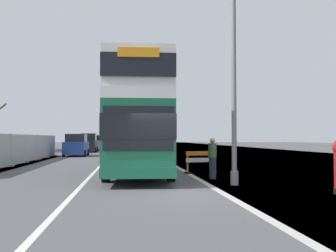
{
  "coord_description": "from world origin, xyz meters",
  "views": [
    {
      "loc": [
        -1.38,
        -10.99,
        1.68
      ],
      "look_at": [
        0.4,
        4.8,
        2.2
      ],
      "focal_mm": 39.66,
      "sensor_mm": 36.0,
      "label": 1
    }
  ],
  "objects": [
    {
      "name": "ground",
      "position": [
        0.51,
        0.09,
        -0.05
      ],
      "size": [
        140.0,
        280.0,
        0.1
      ],
      "color": "#4C4C4F"
    },
    {
      "name": "double_decker_bus",
      "position": [
        -0.76,
        6.91,
        2.58
      ],
      "size": [
        3.11,
        11.62,
        4.84
      ],
      "color": "#196042",
      "rests_on": "ground"
    },
    {
      "name": "lamppost_foreground",
      "position": [
        2.48,
        1.99,
        4.42
      ],
      "size": [
        0.29,
        0.7,
        9.32
      ],
      "color": "gray",
      "rests_on": "ground"
    },
    {
      "name": "roadworks_barrier",
      "position": [
        2.18,
        6.54,
        0.64
      ],
      "size": [
        1.59,
        0.8,
        1.05
      ],
      "color": "orange",
      "rests_on": "ground"
    },
    {
      "name": "construction_site_fence",
      "position": [
        -8.15,
        15.07,
        0.94
      ],
      "size": [
        0.44,
        20.6,
        1.97
      ],
      "color": "#A8AAAD",
      "rests_on": "ground"
    },
    {
      "name": "car_oncoming_near",
      "position": [
        -6.03,
        24.6,
        0.97
      ],
      "size": [
        2.08,
        4.6,
        2.07
      ],
      "color": "navy",
      "rests_on": "ground"
    },
    {
      "name": "car_receding_mid",
      "position": [
        -5.82,
        34.49,
        1.04
      ],
      "size": [
        1.93,
        4.58,
        2.24
      ],
      "color": "black",
      "rests_on": "ground"
    },
    {
      "name": "car_receding_far",
      "position": [
        -5.69,
        42.71,
        0.97
      ],
      "size": [
        2.09,
        4.24,
        2.07
      ],
      "color": "gray",
      "rests_on": "ground"
    },
    {
      "name": "pedestrian_at_kerb",
      "position": [
        2.17,
        4.04,
        0.85
      ],
      "size": [
        0.34,
        0.34,
        1.68
      ],
      "color": "#2D3342",
      "rests_on": "ground"
    }
  ]
}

